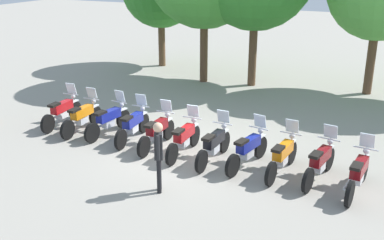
% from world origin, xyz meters
% --- Properties ---
extents(ground_plane, '(80.00, 80.00, 0.00)m').
position_xyz_m(ground_plane, '(0.00, 0.00, 0.00)').
color(ground_plane, gray).
extents(motorcycle_0, '(0.62, 2.19, 1.37)m').
position_xyz_m(motorcycle_0, '(-4.91, 0.43, 0.52)').
color(motorcycle_0, black).
rests_on(motorcycle_0, ground_plane).
extents(motorcycle_1, '(0.62, 2.19, 1.37)m').
position_xyz_m(motorcycle_1, '(-3.93, 0.27, 0.52)').
color(motorcycle_1, black).
rests_on(motorcycle_1, ground_plane).
extents(motorcycle_2, '(0.63, 2.19, 1.37)m').
position_xyz_m(motorcycle_2, '(-2.94, 0.37, 0.52)').
color(motorcycle_2, black).
rests_on(motorcycle_2, ground_plane).
extents(motorcycle_3, '(0.62, 2.19, 1.37)m').
position_xyz_m(motorcycle_3, '(-1.97, 0.29, 0.52)').
color(motorcycle_3, black).
rests_on(motorcycle_3, ground_plane).
extents(motorcycle_4, '(0.62, 2.19, 1.37)m').
position_xyz_m(motorcycle_4, '(-0.98, 0.09, 0.52)').
color(motorcycle_4, black).
rests_on(motorcycle_4, ground_plane).
extents(motorcycle_5, '(0.62, 2.19, 1.37)m').
position_xyz_m(motorcycle_5, '(-0.00, -0.04, 0.52)').
color(motorcycle_5, black).
rests_on(motorcycle_5, ground_plane).
extents(motorcycle_6, '(0.62, 2.19, 1.37)m').
position_xyz_m(motorcycle_6, '(0.98, -0.13, 0.52)').
color(motorcycle_6, black).
rests_on(motorcycle_6, ground_plane).
extents(motorcycle_7, '(0.74, 2.17, 1.37)m').
position_xyz_m(motorcycle_7, '(1.97, -0.05, 0.52)').
color(motorcycle_7, black).
rests_on(motorcycle_7, ground_plane).
extents(motorcycle_8, '(0.63, 2.19, 1.37)m').
position_xyz_m(motorcycle_8, '(2.94, -0.08, 0.52)').
color(motorcycle_8, black).
rests_on(motorcycle_8, ground_plane).
extents(motorcycle_9, '(0.71, 2.18, 1.37)m').
position_xyz_m(motorcycle_9, '(3.93, -0.06, 0.52)').
color(motorcycle_9, black).
rests_on(motorcycle_9, ground_plane).
extents(motorcycle_10, '(0.64, 2.19, 1.37)m').
position_xyz_m(motorcycle_10, '(4.91, -0.34, 0.52)').
color(motorcycle_10, black).
rests_on(motorcycle_10, ground_plane).
extents(person_0, '(0.32, 0.39, 1.83)m').
position_xyz_m(person_0, '(0.43, -2.37, 1.09)').
color(person_0, black).
rests_on(person_0, ground_plane).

